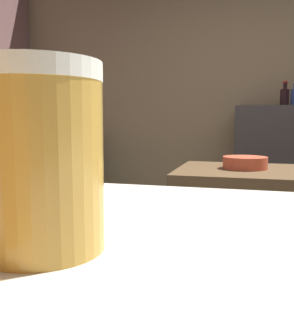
{
  "coord_description": "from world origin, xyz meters",
  "views": [
    {
      "loc": [
        -0.36,
        -1.27,
        1.12
      ],
      "look_at": [
        -0.5,
        -0.75,
        1.05
      ],
      "focal_mm": 39.32,
      "sensor_mm": 36.0,
      "label": 1
    }
  ],
  "objects_px": {
    "pint_glass_near": "(41,158)",
    "bottle_hot_sauce": "(285,96)",
    "mixing_bowl": "(245,163)",
    "mini_fridge": "(58,188)"
  },
  "relations": [
    {
      "from": "mixing_bowl",
      "to": "pint_glass_near",
      "type": "xyz_separation_m",
      "value": [
        -0.12,
        -1.66,
        0.18
      ]
    },
    {
      "from": "mini_fridge",
      "to": "pint_glass_near",
      "type": "relative_size",
      "value": 8.02
    },
    {
      "from": "pint_glass_near",
      "to": "bottle_hot_sauce",
      "type": "relative_size",
      "value": 0.65
    },
    {
      "from": "mini_fridge",
      "to": "bottle_hot_sauce",
      "type": "relative_size",
      "value": 5.21
    },
    {
      "from": "mini_fridge",
      "to": "bottle_hot_sauce",
      "type": "distance_m",
      "value": 2.12
    },
    {
      "from": "mini_fridge",
      "to": "mixing_bowl",
      "type": "height_order",
      "value": "mini_fridge"
    },
    {
      "from": "pint_glass_near",
      "to": "bottle_hot_sauce",
      "type": "distance_m",
      "value": 3.0
    },
    {
      "from": "pint_glass_near",
      "to": "bottle_hot_sauce",
      "type": "xyz_separation_m",
      "value": [
        0.4,
        2.97,
        0.23
      ]
    },
    {
      "from": "pint_glass_near",
      "to": "bottle_hot_sauce",
      "type": "height_order",
      "value": "bottle_hot_sauce"
    },
    {
      "from": "pint_glass_near",
      "to": "mixing_bowl",
      "type": "bearing_deg",
      "value": 85.93
    }
  ]
}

